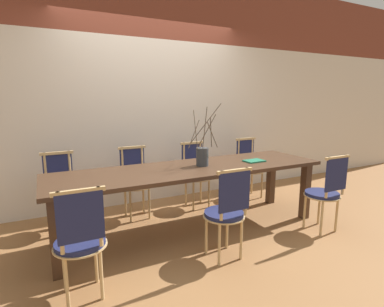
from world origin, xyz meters
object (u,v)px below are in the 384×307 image
Objects in this scene: chair_far_center at (196,172)px; vase_centerpiece at (202,156)px; dining_table at (192,175)px; chair_near_center at (326,190)px; book_stack at (254,161)px.

vase_centerpiece is (-0.27, -0.67, 0.37)m from chair_far_center.
dining_table is 3.44× the size of chair_far_center.
book_stack is at bearing 129.33° from chair_near_center.
chair_near_center is 1.40m from vase_centerpiece.
chair_near_center is at bearing -50.67° from book_stack.
vase_centerpiece reaches higher than book_stack.
chair_near_center reaches higher than dining_table.
chair_near_center and chair_far_center have the same top height.
book_stack is (0.79, -0.07, 0.09)m from dining_table.
book_stack is at bearing -5.17° from dining_table.
dining_table is at bearing 59.65° from chair_far_center.
chair_far_center is at bearing 116.98° from book_stack.
chair_near_center is 1.00× the size of chair_far_center.
chair_far_center is at bearing 68.39° from vase_centerpiece.
chair_far_center is (-0.89, 1.37, 0.00)m from chair_near_center.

